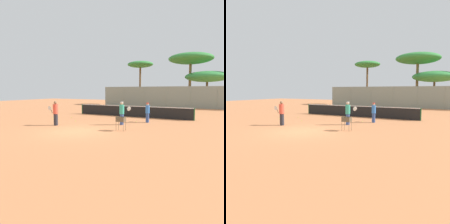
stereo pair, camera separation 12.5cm
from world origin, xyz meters
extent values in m
plane|color=#D37F4C|center=(0.00, 0.00, 0.00)|extent=(80.00, 80.00, 0.00)
cylinder|color=#26592D|center=(-5.85, 8.64, 0.54)|extent=(0.10, 0.10, 1.07)
cylinder|color=#26592D|center=(5.85, 8.64, 0.54)|extent=(0.10, 0.10, 1.07)
cube|color=black|center=(0.00, 8.64, 0.51)|extent=(11.70, 0.01, 1.01)
cube|color=white|center=(0.00, 8.64, 1.04)|extent=(11.70, 0.02, 0.06)
cylinder|color=gray|center=(-10.45, 21.68, 1.57)|extent=(0.08, 0.08, 3.13)
cylinder|color=gray|center=(-6.96, 21.68, 1.57)|extent=(0.08, 0.08, 3.13)
cylinder|color=gray|center=(-3.48, 21.68, 1.57)|extent=(0.08, 0.08, 3.13)
cylinder|color=gray|center=(0.00, 21.68, 1.57)|extent=(0.08, 0.08, 3.13)
cylinder|color=gray|center=(3.48, 21.68, 1.57)|extent=(0.08, 0.08, 3.13)
cylinder|color=gray|center=(6.96, 21.68, 1.57)|extent=(0.08, 0.08, 3.13)
cube|color=gray|center=(0.00, 21.68, 1.57)|extent=(20.89, 0.01, 3.13)
cylinder|color=brown|center=(2.63, 26.22, 3.37)|extent=(0.41, 0.41, 6.74)
ellipsoid|color=#338438|center=(2.63, 26.22, 7.60)|extent=(6.91, 6.91, 1.73)
cylinder|color=brown|center=(-6.24, 27.10, 3.34)|extent=(0.34, 0.34, 6.68)
ellipsoid|color=#338438|center=(-6.24, 27.10, 7.26)|extent=(4.65, 4.65, 1.16)
cylinder|color=brown|center=(5.18, 26.31, 1.92)|extent=(0.32, 0.32, 3.84)
ellipsoid|color=#388E42|center=(5.18, 26.31, 4.68)|extent=(6.68, 6.68, 1.67)
cylinder|color=#334C8C|center=(2.69, 5.77, 0.37)|extent=(0.26, 0.26, 0.75)
cylinder|color=blue|center=(2.69, 5.77, 1.06)|extent=(0.33, 0.33, 0.62)
sphere|color=#DBB28C|center=(2.69, 5.77, 1.47)|extent=(0.20, 0.20, 0.20)
cylinder|color=red|center=(2.69, 5.77, 1.56)|extent=(0.21, 0.21, 0.05)
cylinder|color=black|center=(2.66, 6.11, 0.90)|extent=(0.04, 0.15, 0.27)
ellipsoid|color=silver|center=(2.64, 6.28, 1.12)|extent=(0.06, 0.40, 0.43)
cylinder|color=#26262D|center=(-2.78, 1.17, 0.43)|extent=(0.30, 0.30, 0.85)
cylinder|color=#E54C38|center=(-2.78, 1.17, 1.21)|extent=(0.37, 0.37, 0.71)
sphere|color=#8C6647|center=(-2.78, 1.17, 1.68)|extent=(0.23, 0.23, 0.23)
cylinder|color=black|center=(-3.14, 1.15, 1.03)|extent=(0.15, 0.04, 0.27)
ellipsoid|color=silver|center=(-3.32, 1.14, 1.25)|extent=(0.40, 0.05, 0.43)
cylinder|color=#334C8C|center=(1.38, 3.74, 0.41)|extent=(0.29, 0.29, 0.81)
cylinder|color=teal|center=(1.38, 3.74, 1.15)|extent=(0.36, 0.36, 0.68)
sphere|color=#DBB28C|center=(1.38, 3.74, 1.60)|extent=(0.22, 0.22, 0.22)
cylinder|color=white|center=(1.38, 3.74, 1.70)|extent=(0.23, 0.23, 0.06)
cylinder|color=black|center=(1.67, 3.95, 0.98)|extent=(0.14, 0.11, 0.27)
ellipsoid|color=silver|center=(1.82, 4.05, 1.20)|extent=(0.34, 0.25, 0.43)
cylinder|color=brown|center=(2.11, 1.39, 0.29)|extent=(0.02, 0.02, 0.58)
cylinder|color=brown|center=(2.62, 1.39, 0.29)|extent=(0.02, 0.02, 0.58)
cylinder|color=brown|center=(2.11, 1.75, 0.29)|extent=(0.02, 0.02, 0.58)
cylinder|color=brown|center=(2.62, 1.75, 0.29)|extent=(0.02, 0.02, 0.58)
cube|color=brown|center=(2.37, 1.57, 0.59)|extent=(0.55, 0.40, 0.01)
cube|color=brown|center=(2.37, 1.37, 0.73)|extent=(0.55, 0.01, 0.30)
cube|color=brown|center=(2.37, 1.77, 0.73)|extent=(0.55, 0.01, 0.30)
cube|color=brown|center=(2.09, 1.57, 0.73)|extent=(0.01, 0.40, 0.30)
cube|color=brown|center=(2.64, 1.57, 0.73)|extent=(0.01, 0.40, 0.30)
sphere|color=#D1E54C|center=(2.54, 1.62, 0.63)|extent=(0.07, 0.07, 0.07)
sphere|color=#D1E54C|center=(2.22, 1.68, 0.68)|extent=(0.07, 0.07, 0.07)
sphere|color=#D1E54C|center=(2.30, 1.68, 0.63)|extent=(0.07, 0.07, 0.07)
sphere|color=#D1E54C|center=(2.35, 1.64, 0.68)|extent=(0.07, 0.07, 0.07)
sphere|color=#D1E54C|center=(2.33, 1.64, 0.63)|extent=(0.07, 0.07, 0.07)
sphere|color=#D1E54C|center=(2.27, 1.58, 0.63)|extent=(0.07, 0.07, 0.07)
sphere|color=#D1E54C|center=(2.17, 1.72, 0.63)|extent=(0.07, 0.07, 0.07)
sphere|color=#D1E54C|center=(2.20, 1.52, 0.63)|extent=(0.07, 0.07, 0.07)
sphere|color=#D1E54C|center=(2.22, 1.69, 0.68)|extent=(0.07, 0.07, 0.07)
sphere|color=#D1E54C|center=(2.46, 1.47, 0.63)|extent=(0.07, 0.07, 0.07)
sphere|color=#D1E54C|center=(2.40, 1.55, 0.68)|extent=(0.07, 0.07, 0.07)
sphere|color=#D1E54C|center=(2.22, 1.46, 0.63)|extent=(0.07, 0.07, 0.07)
sphere|color=#D1E54C|center=(2.35, 1.50, 0.68)|extent=(0.07, 0.07, 0.07)
sphere|color=#D1E54C|center=(2.20, 1.48, 0.68)|extent=(0.07, 0.07, 0.07)
sphere|color=#D1E54C|center=(-4.71, 5.37, 0.03)|extent=(0.07, 0.07, 0.07)
sphere|color=#D1E54C|center=(1.80, 5.59, 0.03)|extent=(0.07, 0.07, 0.07)
sphere|color=#D1E54C|center=(-2.84, 3.55, 0.03)|extent=(0.07, 0.07, 0.07)
sphere|color=#D1E54C|center=(-5.53, 3.72, 0.03)|extent=(0.07, 0.07, 0.07)
cube|color=#232328|center=(-4.78, 26.63, 0.45)|extent=(4.20, 1.70, 0.90)
cube|color=#33383D|center=(-4.98, 26.63, 1.25)|extent=(2.20, 1.50, 0.70)
camera|label=1|loc=(8.46, -10.86, 2.59)|focal=35.00mm
camera|label=2|loc=(8.57, -10.80, 2.59)|focal=35.00mm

